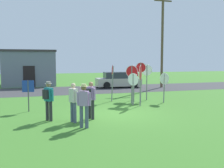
# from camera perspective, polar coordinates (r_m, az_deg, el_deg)

# --- Properties ---
(ground_plane) EXTENTS (80.00, 80.00, 0.00)m
(ground_plane) POSITION_cam_1_polar(r_m,az_deg,el_deg) (12.73, 1.40, -6.68)
(ground_plane) COLOR #3D7528
(street_asphalt) EXTENTS (60.00, 6.40, 0.01)m
(street_asphalt) POSITION_cam_1_polar(r_m,az_deg,el_deg) (23.00, -6.91, -1.30)
(street_asphalt) COLOR #38383A
(street_asphalt) RESTS_ON ground
(building_background) EXTENTS (5.34, 4.49, 3.69)m
(building_background) POSITION_cam_1_polar(r_m,az_deg,el_deg) (28.21, -18.00, 3.47)
(building_background) COLOR slate
(building_background) RESTS_ON ground
(utility_pole) EXTENTS (1.80, 0.24, 8.89)m
(utility_pole) POSITION_cam_1_polar(r_m,az_deg,el_deg) (25.35, 11.19, 9.73)
(utility_pole) COLOR brown
(utility_pole) RESTS_ON ground
(parked_car_on_street) EXTENTS (4.40, 2.22, 1.51)m
(parked_car_on_street) POSITION_cam_1_polar(r_m,az_deg,el_deg) (24.90, 1.26, 0.83)
(parked_car_on_street) COLOR #B7B2A3
(parked_car_on_street) RESTS_ON ground
(stop_sign_rear_right) EXTENTS (0.28, 0.71, 1.88)m
(stop_sign_rear_right) POSITION_cam_1_polar(r_m,az_deg,el_deg) (16.22, 11.63, 0.35)
(stop_sign_rear_right) COLOR slate
(stop_sign_rear_right) RESTS_ON ground
(stop_sign_rear_left) EXTENTS (0.55, 0.31, 2.52)m
(stop_sign_rear_left) POSITION_cam_1_polar(r_m,az_deg,el_deg) (15.71, 6.46, 1.72)
(stop_sign_rear_left) COLOR slate
(stop_sign_rear_left) RESTS_ON ground
(stop_sign_tallest) EXTENTS (0.42, 0.62, 1.90)m
(stop_sign_tallest) POSITION_cam_1_polar(r_m,az_deg,el_deg) (15.04, 4.76, 0.11)
(stop_sign_tallest) COLOR slate
(stop_sign_tallest) RESTS_ON ground
(stop_sign_leaning_left) EXTENTS (0.59, 0.44, 2.37)m
(stop_sign_leaning_left) POSITION_cam_1_polar(r_m,az_deg,el_deg) (16.96, 7.80, 1.78)
(stop_sign_leaning_left) COLOR slate
(stop_sign_leaning_left) RESTS_ON ground
(stop_sign_far_back) EXTENTS (0.19, 0.64, 2.35)m
(stop_sign_far_back) POSITION_cam_1_polar(r_m,az_deg,el_deg) (16.41, 0.09, 1.56)
(stop_sign_far_back) COLOR slate
(stop_sign_far_back) RESTS_ON ground
(stop_sign_nearest) EXTENTS (0.39, 0.75, 2.38)m
(stop_sign_nearest) POSITION_cam_1_polar(r_m,az_deg,el_deg) (16.10, 4.92, 1.73)
(stop_sign_nearest) COLOR slate
(stop_sign_nearest) RESTS_ON ground
(stop_sign_low_front) EXTENTS (0.63, 0.42, 2.34)m
(stop_sign_low_front) POSITION_cam_1_polar(r_m,az_deg,el_deg) (15.56, 4.46, 1.44)
(stop_sign_low_front) COLOR slate
(stop_sign_low_front) RESTS_ON ground
(stop_sign_center_cluster) EXTENTS (0.48, 0.76, 2.36)m
(stop_sign_center_cluster) POSITION_cam_1_polar(r_m,az_deg,el_deg) (14.75, 6.38, 1.36)
(stop_sign_center_cluster) COLOR slate
(stop_sign_center_cluster) RESTS_ON ground
(stop_sign_leaning_right) EXTENTS (0.48, 0.78, 2.16)m
(stop_sign_leaning_right) POSITION_cam_1_polar(r_m,az_deg,el_deg) (16.83, 4.73, 1.36)
(stop_sign_leaning_right) COLOR slate
(stop_sign_leaning_right) RESTS_ON ground
(person_in_dark_shirt) EXTENTS (0.46, 0.51, 1.69)m
(person_in_dark_shirt) POSITION_cam_1_polar(r_m,az_deg,el_deg) (11.48, -4.80, -3.05)
(person_in_dark_shirt) COLOR #2D2D33
(person_in_dark_shirt) RESTS_ON ground
(person_with_sunhat) EXTENTS (0.51, 0.37, 1.74)m
(person_with_sunhat) POSITION_cam_1_polar(r_m,az_deg,el_deg) (10.02, -6.31, -4.29)
(person_with_sunhat) COLOR #4C5670
(person_with_sunhat) RESTS_ON ground
(person_in_blue) EXTENTS (0.35, 0.53, 1.69)m
(person_in_blue) POSITION_cam_1_polar(r_m,az_deg,el_deg) (10.96, -8.66, -3.66)
(person_in_blue) COLOR #4C5670
(person_in_blue) RESTS_ON ground
(person_holding_notes) EXTENTS (0.47, 0.48, 1.74)m
(person_holding_notes) POSITION_cam_1_polar(r_m,az_deg,el_deg) (11.44, -14.07, -3.08)
(person_holding_notes) COLOR #2D2D33
(person_holding_notes) RESTS_ON ground
(info_panel_leftmost) EXTENTS (0.60, 0.12, 1.62)m
(info_panel_leftmost) POSITION_cam_1_polar(r_m,az_deg,el_deg) (13.80, -18.25, -1.33)
(info_panel_leftmost) COLOR #4C4C51
(info_panel_leftmost) RESTS_ON ground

